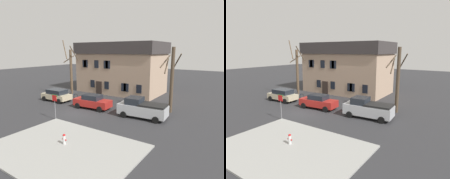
% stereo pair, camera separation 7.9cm
% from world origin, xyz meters
% --- Properties ---
extents(ground_plane, '(120.00, 120.00, 0.00)m').
position_xyz_m(ground_plane, '(0.00, 0.00, 0.00)').
color(ground_plane, '#2D2D30').
extents(sidewalk_slab, '(10.56, 7.74, 0.12)m').
position_xyz_m(sidewalk_slab, '(5.17, -6.56, 0.06)').
color(sidewalk_slab, '#999993').
rests_on(sidewalk_slab, ground_plane).
extents(building_main, '(14.00, 7.81, 8.18)m').
position_xyz_m(building_main, '(-1.90, 12.97, 4.16)').
color(building_main, tan).
rests_on(building_main, ground_plane).
extents(tree_bare_near, '(2.15, 2.42, 8.44)m').
position_xyz_m(tree_bare_near, '(-6.79, 6.25, 3.88)').
color(tree_bare_near, brown).
rests_on(tree_bare_near, ground_plane).
extents(tree_bare_mid, '(2.12, 1.95, 7.30)m').
position_xyz_m(tree_bare_mid, '(8.71, 6.22, 3.84)').
color(tree_bare_mid, '#4C3D2D').
rests_on(tree_bare_mid, ground_plane).
extents(car_beige_wagon, '(4.28, 2.19, 1.65)m').
position_xyz_m(car_beige_wagon, '(-6.03, 2.57, 0.86)').
color(car_beige_wagon, '#C6B793').
rests_on(car_beige_wagon, ground_plane).
extents(car_red_sedan, '(4.75, 2.29, 1.72)m').
position_xyz_m(car_red_sedan, '(0.43, 2.48, 0.86)').
color(car_red_sedan, '#AD231E').
rests_on(car_red_sedan, ground_plane).
extents(pickup_truck_silver, '(5.18, 2.52, 2.09)m').
position_xyz_m(pickup_truck_silver, '(6.86, 2.75, 1.01)').
color(pickup_truck_silver, '#B7BABF').
rests_on(pickup_truck_silver, ground_plane).
extents(fire_hydrant, '(0.42, 0.22, 0.80)m').
position_xyz_m(fire_hydrant, '(4.83, -6.18, 0.53)').
color(fire_hydrant, silver).
rests_on(fire_hydrant, sidewalk_slab).
extents(street_sign_pole, '(0.76, 0.07, 2.61)m').
position_xyz_m(street_sign_pole, '(-0.11, -2.75, 1.83)').
color(street_sign_pole, slate).
rests_on(street_sign_pole, ground_plane).
extents(bicycle_leaning, '(1.73, 0.37, 1.03)m').
position_xyz_m(bicycle_leaning, '(-5.28, 4.95, 0.37)').
color(bicycle_leaning, black).
rests_on(bicycle_leaning, ground_plane).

